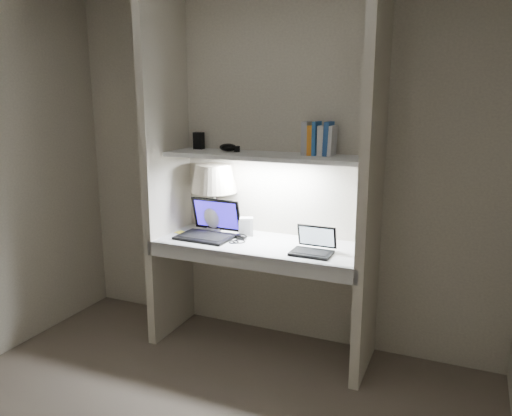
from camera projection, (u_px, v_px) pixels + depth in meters
The scene contains 17 objects.
back_wall at pixel (275, 168), 3.53m from camera, with size 3.20×0.01×2.50m, color beige.
alcove_panel_left at pixel (167, 167), 3.57m from camera, with size 0.06×0.55×2.50m, color beige.
alcove_panel_right at pixel (372, 180), 3.00m from camera, with size 0.06×0.55×2.50m, color beige.
desk at pixel (260, 246), 3.40m from camera, with size 1.40×0.55×0.04m, color white.
desk_apron at pixel (244, 261), 3.17m from camera, with size 1.46×0.03×0.10m, color silver.
shelf at pixel (266, 156), 3.35m from camera, with size 1.40×0.36×0.03m, color silver.
strip_light at pixel (266, 159), 3.35m from camera, with size 0.60×0.04×0.01m, color white.
table_lamp at pixel (214, 186), 3.63m from camera, with size 0.34×0.34×0.49m.
laptop_main at pixel (210, 228), 3.54m from camera, with size 0.39×0.34×0.26m.
laptop_netbook at pixel (313, 247), 3.17m from camera, with size 0.26×0.23×0.17m.
speaker at pixel (246, 227), 3.55m from camera, with size 0.09×0.07×0.13m, color silver.
mouse at pixel (241, 236), 3.49m from camera, with size 0.10×0.06×0.04m, color black.
cable_coil at pixel (239, 241), 3.40m from camera, with size 0.09×0.09×0.01m, color black.
sticky_note at pixel (180, 232), 3.65m from camera, with size 0.07×0.07×0.00m, color yellow.
book_row at pixel (319, 139), 3.27m from camera, with size 0.21×0.15×0.22m.
shelf_box at pixel (199, 141), 3.64m from camera, with size 0.07×0.05×0.12m, color black.
shelf_gadget at pixel (228, 147), 3.49m from camera, with size 0.13×0.09×0.05m, color black.
Camera 1 is at (1.26, -1.78, 1.75)m, focal length 35.00 mm.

